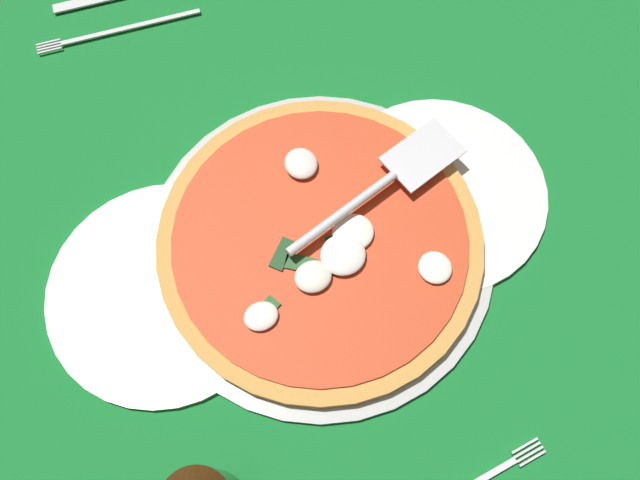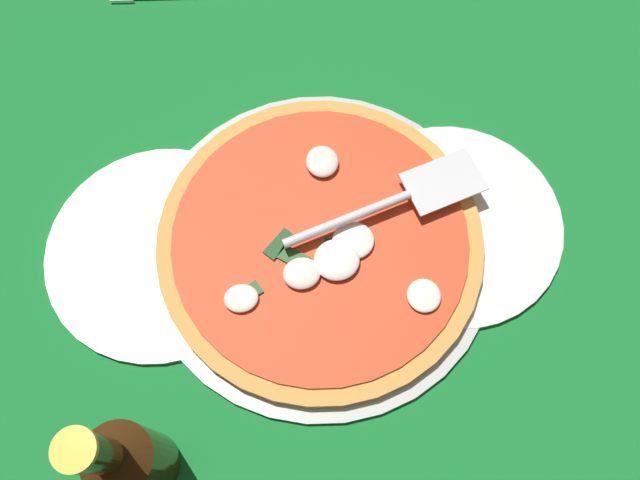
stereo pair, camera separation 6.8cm
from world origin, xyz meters
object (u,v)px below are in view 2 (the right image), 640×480
pizza (320,241)px  pizza_server (394,201)px  beer_bottle (127,460)px  dinner_plate_left (452,223)px  dinner_plate_right (161,251)px

pizza → pizza_server: 9.01cm
pizza → beer_bottle: 28.71cm
dinner_plate_left → pizza: pizza is taller
dinner_plate_left → pizza_server: (6.57, -1.85, 3.63)cm
pizza → dinner_plate_left: bearing=-176.9°
pizza_server → beer_bottle: beer_bottle is taller
beer_bottle → pizza: bearing=-133.5°
dinner_plate_left → beer_bottle: beer_bottle is taller
pizza_server → dinner_plate_right: bearing=166.3°
dinner_plate_left → pizza: size_ratio=0.69×
pizza_server → pizza: bearing=-178.2°
beer_bottle → dinner_plate_right: bearing=-95.2°
dinner_plate_left → dinner_plate_right: bearing=-1.4°
beer_bottle → pizza_server: bearing=-140.2°
dinner_plate_left → dinner_plate_right: (32.17, -0.79, 0.00)cm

